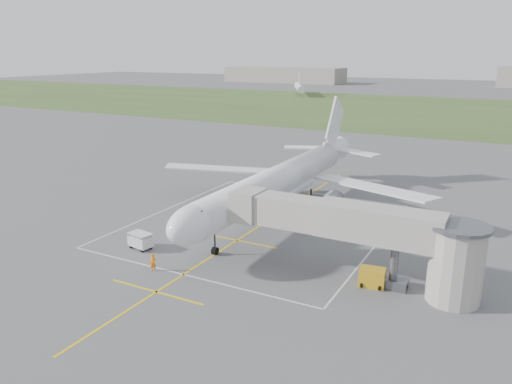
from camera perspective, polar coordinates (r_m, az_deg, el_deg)
The scene contains 11 objects.
ground at distance 64.05m, azimuth 2.32°, elevation -2.68°, with size 700.00×700.00×0.00m, color #4F4F52.
grass_strip at distance 187.73m, azimuth 20.12°, elevation 8.63°, with size 700.00×120.00×0.02m, color #3D5424.
apron_markings at distance 59.15m, azimuth -0.15°, elevation -4.25°, with size 28.20×60.00×0.01m.
airliner at distance 63.46m, azimuth 2.66°, elevation 1.28°, with size 38.93×46.75×13.52m.
jet_bridge at distance 45.34m, azimuth 12.91°, elevation -4.65°, with size 23.40×5.00×7.20m.
gpu_unit at distance 46.27m, azimuth 13.13°, elevation -9.49°, with size 2.42×1.85×1.69m.
baggage_cart at distance 54.57m, azimuth -13.06°, elevation -5.44°, with size 2.74×1.93×1.75m.
ramp_worker_nose at distance 49.01m, azimuth -11.69°, elevation -7.89°, with size 0.62×0.41×1.71m, color orange.
ramp_worker_wing at distance 67.30m, azimuth -1.10°, elevation -0.99°, with size 0.83×0.65×1.71m, color orange.
distant_hangars at distance 323.12m, azimuth 21.01°, elevation 12.08°, with size 345.00×49.00×12.00m.
distant_aircraft at distance 226.95m, azimuth 23.19°, elevation 10.31°, with size 176.98×29.96×8.85m.
Camera 1 is at (26.32, -54.77, 20.25)m, focal length 35.00 mm.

